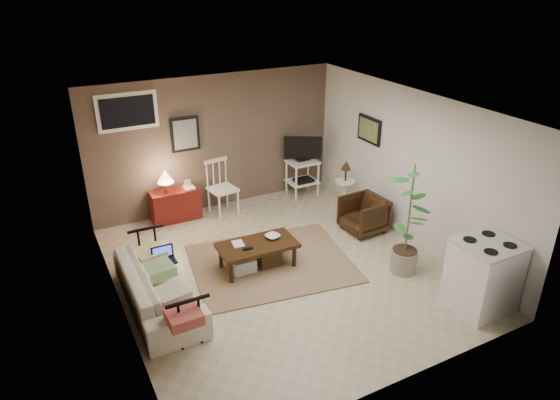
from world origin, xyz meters
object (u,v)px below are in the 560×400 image
sofa (157,280)px  tv_stand (303,165)px  side_table (345,180)px  stove (483,275)px  coffee_table (257,254)px  spindle_chair (222,189)px  potted_plant (409,216)px  red_console (175,202)px  armchair (364,213)px

sofa → tv_stand: 4.02m
sofa → tv_stand: size_ratio=1.66×
side_table → stove: stove is taller
coffee_table → spindle_chair: (0.24, 1.94, 0.22)m
side_table → stove: 3.19m
coffee_table → tv_stand: (1.88, 1.94, 0.38)m
potted_plant → stove: 1.23m
red_console → armchair: red_console is taller
potted_plant → coffee_table: bearing=150.4°
tv_stand → potted_plant: bearing=-90.6°
potted_plant → stove: bearing=-74.7°
side_table → armchair: (-0.17, -0.81, -0.26)m
red_console → armchair: bearing=-35.0°
armchair → potted_plant: 1.40m
coffee_table → sofa: 1.53m
coffee_table → spindle_chair: 1.97m
spindle_chair → stove: size_ratio=1.01×
stove → coffee_table: bearing=134.9°
sofa → side_table: bearing=-71.6°
side_table → red_console: bearing=159.7°
sofa → spindle_chair: (1.74, 2.15, 0.08)m
sofa → armchair: 3.58m
red_console → stove: (2.75, -4.23, 0.15)m
tv_stand → stove: tv_stand is taller
side_table → stove: bearing=-91.3°
potted_plant → red_console: bearing=128.1°
sofa → armchair: sofa is taller
stove → side_table: bearing=88.7°
tv_stand → armchair: tv_stand is taller
stove → sofa: bearing=151.9°
coffee_table → armchair: armchair is taller
sofa → potted_plant: size_ratio=1.16×
potted_plant → stove: potted_plant is taller
side_table → sofa: bearing=-161.6°
sofa → spindle_chair: 2.77m
coffee_table → red_console: bearing=106.2°
tv_stand → side_table: tv_stand is taller
red_console → side_table: bearing=-20.3°
armchair → potted_plant: potted_plant is taller
armchair → stove: size_ratio=0.68×
tv_stand → stove: 4.11m
coffee_table → side_table: side_table is taller
coffee_table → sofa: size_ratio=0.59×
coffee_table → potted_plant: size_ratio=0.68×
spindle_chair → potted_plant: potted_plant is taller
spindle_chair → tv_stand: (1.64, 0.00, 0.16)m
sofa → red_console: 2.46m
tv_stand → stove: (0.27, -4.10, -0.14)m
coffee_table → tv_stand: size_ratio=0.98×
coffee_table → stove: stove is taller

